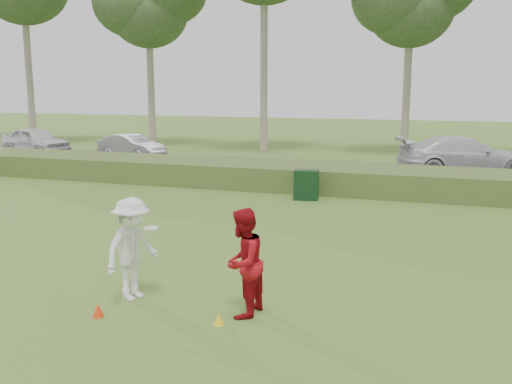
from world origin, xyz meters
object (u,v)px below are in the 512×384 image
at_px(car_right, 464,156).
at_px(utility_cabinet, 306,185).
at_px(cone_orange, 98,310).
at_px(cone_yellow, 219,319).
at_px(player_red, 243,263).
at_px(player_white, 132,249).
at_px(car_mid, 132,146).
at_px(car_left, 36,141).

bearing_deg(car_right, utility_cabinet, 126.41).
relative_size(cone_orange, cone_yellow, 1.10).
bearing_deg(player_red, player_white, -87.12).
bearing_deg(car_mid, car_right, -75.50).
bearing_deg(player_red, cone_yellow, -19.17).
relative_size(player_white, car_left, 0.42).
distance_m(cone_orange, car_right, 19.64).
bearing_deg(car_mid, utility_cabinet, -108.55).
relative_size(cone_orange, car_right, 0.04).
relative_size(player_white, cone_yellow, 9.46).
height_order(cone_orange, car_left, car_left).
bearing_deg(car_right, cone_orange, 143.07).
height_order(cone_orange, cone_yellow, cone_orange).
xyz_separation_m(cone_orange, utility_cabinet, (0.91, 11.13, 0.41)).
distance_m(car_left, car_right, 22.93).
relative_size(player_white, utility_cabinet, 1.83).
xyz_separation_m(player_red, car_mid, (-12.97, 17.99, -0.23)).
distance_m(player_white, car_left, 24.52).
bearing_deg(utility_cabinet, car_mid, 138.27).
relative_size(car_left, car_mid, 1.15).
xyz_separation_m(cone_yellow, car_right, (4.06, 18.29, 0.79)).
bearing_deg(player_white, cone_orange, -173.49).
relative_size(player_red, utility_cabinet, 1.81).
height_order(player_red, car_right, player_red).
bearing_deg(car_left, cone_orange, -122.91).
distance_m(cone_yellow, utility_cabinet, 10.84).
distance_m(cone_yellow, car_left, 26.34).
distance_m(player_white, player_red, 2.20).
height_order(utility_cabinet, car_mid, car_mid).
distance_m(car_left, car_mid, 6.13).
distance_m(cone_orange, car_left, 25.15).
height_order(player_white, car_left, player_white).
xyz_separation_m(cone_yellow, car_mid, (-12.74, 18.50, 0.61)).
bearing_deg(cone_orange, utility_cabinet, 85.34).
xyz_separation_m(player_white, car_right, (6.02, 17.68, -0.06)).
bearing_deg(car_left, player_white, -121.19).
bearing_deg(car_mid, player_red, -128.95).
bearing_deg(player_red, utility_cabinet, -166.97).
relative_size(player_red, cone_yellow, 9.33).
xyz_separation_m(player_white, cone_orange, (-0.13, -0.96, -0.84)).
height_order(car_left, car_mid, car_left).
xyz_separation_m(car_left, car_mid, (6.13, 0.13, -0.12)).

